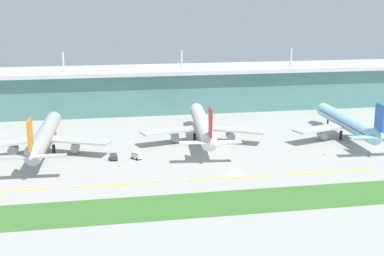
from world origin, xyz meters
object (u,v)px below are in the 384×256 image
object	(u,v)px
airliner_middle	(203,125)
safety_cone_right_wingtip	(324,154)
airliner_near	(44,136)
pushback_tug	(114,157)
safety_cone_nose_front	(369,154)
airliner_far	(348,123)
baggage_cart	(136,156)

from	to	relation	value
airliner_middle	safety_cone_right_wingtip	size ratio (longest dim) A/B	96.91
airliner_near	pushback_tug	size ratio (longest dim) A/B	15.03
safety_cone_right_wingtip	safety_cone_nose_front	bearing A→B (deg)	-10.66
airliner_far	airliner_middle	bearing A→B (deg)	173.61
airliner_far	pushback_tug	world-z (taller)	airliner_far
airliner_near	safety_cone_right_wingtip	bearing A→B (deg)	-11.88
airliner_middle	baggage_cart	xyz separation A→B (m)	(-27.51, -19.78, -5.19)
airliner_near	safety_cone_right_wingtip	size ratio (longest dim) A/B	95.70
airliner_far	pushback_tug	distance (m)	93.78
airliner_far	safety_cone_right_wingtip	distance (m)	28.65
airliner_middle	safety_cone_right_wingtip	world-z (taller)	airliner_middle
pushback_tug	safety_cone_right_wingtip	xyz separation A→B (m)	(73.84, -8.41, -0.75)
safety_cone_right_wingtip	baggage_cart	bearing A→B (deg)	173.74
airliner_far	safety_cone_nose_front	world-z (taller)	airliner_far
airliner_near	baggage_cart	distance (m)	34.70
airliner_near	airliner_middle	bearing A→B (deg)	6.25
airliner_middle	safety_cone_right_wingtip	xyz separation A→B (m)	(38.52, -27.02, -6.10)
airliner_near	baggage_cart	xyz separation A→B (m)	(31.62, -13.30, -5.19)
pushback_tug	safety_cone_right_wingtip	size ratio (longest dim) A/B	6.37
baggage_cart	safety_cone_right_wingtip	world-z (taller)	baggage_cart
safety_cone_nose_front	safety_cone_right_wingtip	world-z (taller)	same
baggage_cart	airliner_middle	bearing A→B (deg)	35.71
safety_cone_nose_front	safety_cone_right_wingtip	xyz separation A→B (m)	(-15.77, 2.97, 0.00)
pushback_tug	safety_cone_nose_front	xyz separation A→B (m)	(89.61, -11.38, -0.75)
pushback_tug	airliner_middle	bearing A→B (deg)	27.77
airliner_middle	pushback_tug	world-z (taller)	airliner_middle
airliner_far	safety_cone_nose_front	xyz separation A→B (m)	(-3.22, -23.54, -6.10)
airliner_middle	safety_cone_right_wingtip	bearing A→B (deg)	-35.04
baggage_cart	pushback_tug	xyz separation A→B (m)	(-7.81, 1.17, -0.16)
baggage_cart	safety_cone_nose_front	distance (m)	82.44
pushback_tug	airliner_far	bearing A→B (deg)	7.46
baggage_cart	safety_cone_nose_front	xyz separation A→B (m)	(81.80, -10.21, -0.91)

